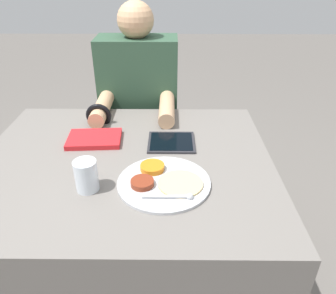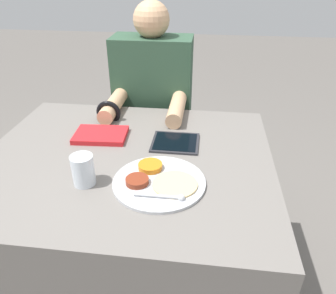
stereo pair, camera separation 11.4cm
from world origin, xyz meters
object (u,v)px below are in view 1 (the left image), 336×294
(drinking_glass, at_px, (86,176))
(tablet_device, at_px, (171,142))
(thali_tray, at_px, (163,181))
(person_diner, at_px, (140,129))
(red_notebook, at_px, (95,139))

(drinking_glass, bearing_deg, tablet_device, 48.25)
(thali_tray, xyz_separation_m, person_diner, (-0.14, 0.75, -0.19))
(tablet_device, distance_m, person_diner, 0.55)
(tablet_device, distance_m, drinking_glass, 0.40)
(thali_tray, bearing_deg, person_diner, 100.76)
(thali_tray, bearing_deg, red_notebook, 134.98)
(tablet_device, bearing_deg, drinking_glass, -131.75)
(red_notebook, relative_size, tablet_device, 1.18)
(red_notebook, distance_m, drinking_glass, 0.31)
(red_notebook, distance_m, person_diner, 0.53)
(drinking_glass, bearing_deg, thali_tray, 7.26)
(person_diner, relative_size, drinking_glass, 12.03)
(red_notebook, xyz_separation_m, tablet_device, (0.30, -0.01, -0.00))
(red_notebook, bearing_deg, tablet_device, -2.55)
(red_notebook, bearing_deg, drinking_glass, -82.20)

